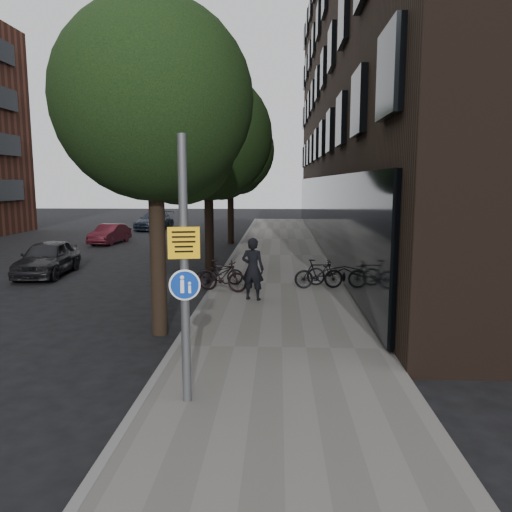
# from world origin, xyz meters

# --- Properties ---
(ground) EXTENTS (120.00, 120.00, 0.00)m
(ground) POSITION_xyz_m (0.00, 0.00, 0.00)
(ground) COLOR black
(ground) RESTS_ON ground
(sidewalk) EXTENTS (4.50, 60.00, 0.12)m
(sidewalk) POSITION_xyz_m (0.25, 10.00, 0.06)
(sidewalk) COLOR slate
(sidewalk) RESTS_ON ground
(curb_edge) EXTENTS (0.15, 60.00, 0.13)m
(curb_edge) POSITION_xyz_m (-2.00, 10.00, 0.07)
(curb_edge) COLOR slate
(curb_edge) RESTS_ON ground
(building_right_dark_brick) EXTENTS (12.00, 40.00, 18.00)m
(building_right_dark_brick) POSITION_xyz_m (8.50, 22.00, 9.00)
(building_right_dark_brick) COLOR black
(building_right_dark_brick) RESTS_ON ground
(street_tree_near) EXTENTS (4.40, 4.40, 7.50)m
(street_tree_near) POSITION_xyz_m (-2.53, 4.64, 5.11)
(street_tree_near) COLOR black
(street_tree_near) RESTS_ON ground
(street_tree_mid) EXTENTS (5.00, 5.00, 7.80)m
(street_tree_mid) POSITION_xyz_m (-2.53, 13.14, 5.11)
(street_tree_mid) COLOR black
(street_tree_mid) RESTS_ON ground
(street_tree_far) EXTENTS (5.00, 5.00, 7.80)m
(street_tree_far) POSITION_xyz_m (-2.53, 22.14, 5.11)
(street_tree_far) COLOR black
(street_tree_far) RESTS_ON ground
(signpost) EXTENTS (0.47, 0.14, 4.11)m
(signpost) POSITION_xyz_m (-1.26, 0.70, 2.20)
(signpost) COLOR #595B5E
(signpost) RESTS_ON sidewalk
(pedestrian) EXTENTS (0.76, 0.60, 1.83)m
(pedestrian) POSITION_xyz_m (-0.58, 7.56, 1.04)
(pedestrian) COLOR black
(pedestrian) RESTS_ON sidewalk
(parked_bike_facade_near) EXTENTS (1.79, 0.69, 0.93)m
(parked_bike_facade_near) POSITION_xyz_m (2.00, 9.69, 0.58)
(parked_bike_facade_near) COLOR black
(parked_bike_facade_near) RESTS_ON sidewalk
(parked_bike_facade_far) EXTENTS (1.62, 0.63, 0.95)m
(parked_bike_facade_far) POSITION_xyz_m (1.47, 9.22, 0.60)
(parked_bike_facade_far) COLOR black
(parked_bike_facade_far) RESTS_ON sidewalk
(parked_bike_curb_near) EXTENTS (1.62, 0.76, 0.82)m
(parked_bike_curb_near) POSITION_xyz_m (-1.80, 9.62, 0.53)
(parked_bike_curb_near) COLOR black
(parked_bike_curb_near) RESTS_ON sidewalk
(parked_bike_curb_far) EXTENTS (1.71, 0.94, 0.99)m
(parked_bike_curb_far) POSITION_xyz_m (-1.59, 8.64, 0.61)
(parked_bike_curb_far) COLOR black
(parked_bike_curb_far) RESTS_ON sidewalk
(parked_car_near) EXTENTS (1.90, 4.04, 1.34)m
(parked_car_near) POSITION_xyz_m (-8.63, 11.69, 0.67)
(parked_car_near) COLOR black
(parked_car_near) RESTS_ON ground
(parked_car_mid) EXTENTS (1.60, 3.55, 1.13)m
(parked_car_mid) POSITION_xyz_m (-9.58, 21.54, 0.56)
(parked_car_mid) COLOR #521721
(parked_car_mid) RESTS_ON ground
(parked_car_far) EXTENTS (2.46, 4.76, 1.32)m
(parked_car_far) POSITION_xyz_m (-9.14, 30.26, 0.66)
(parked_car_far) COLOR #1D2534
(parked_car_far) RESTS_ON ground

